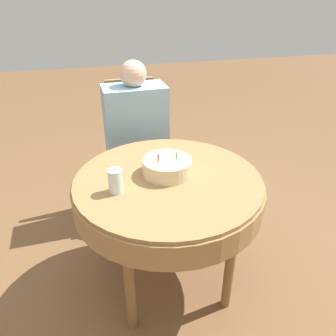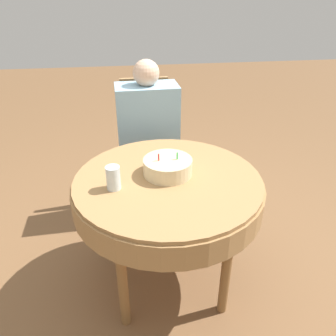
# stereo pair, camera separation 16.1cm
# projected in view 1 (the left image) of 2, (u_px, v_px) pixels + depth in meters

# --- Properties ---
(ground_plane) EXTENTS (12.00, 12.00, 0.00)m
(ground_plane) POSITION_uv_depth(u_px,v_px,m) (168.00, 278.00, 1.97)
(ground_plane) COLOR brown
(dining_table) EXTENTS (0.95, 0.95, 0.70)m
(dining_table) POSITION_uv_depth(u_px,v_px,m) (168.00, 193.00, 1.67)
(dining_table) COLOR #9E7547
(dining_table) RESTS_ON ground_plane
(chair) EXTENTS (0.39, 0.39, 0.97)m
(chair) POSITION_uv_depth(u_px,v_px,m) (135.00, 145.00, 2.39)
(chair) COLOR #A37A4C
(chair) RESTS_ON ground_plane
(person) EXTENTS (0.42, 0.34, 1.13)m
(person) POSITION_uv_depth(u_px,v_px,m) (136.00, 128.00, 2.23)
(person) COLOR #DBB293
(person) RESTS_ON ground_plane
(birthday_cake) EXTENTS (0.25, 0.25, 0.12)m
(birthday_cake) POSITION_uv_depth(u_px,v_px,m) (167.00, 167.00, 1.64)
(birthday_cake) COLOR beige
(birthday_cake) RESTS_ON dining_table
(drinking_glass) EXTENTS (0.07, 0.07, 0.12)m
(drinking_glass) POSITION_uv_depth(u_px,v_px,m) (115.00, 181.00, 1.49)
(drinking_glass) COLOR silver
(drinking_glass) RESTS_ON dining_table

